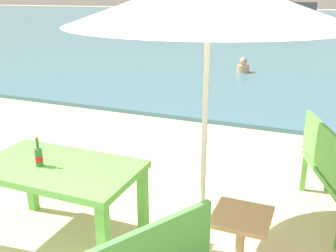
{
  "coord_description": "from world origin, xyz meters",
  "views": [
    {
      "loc": [
        1.42,
        -1.22,
        2.16
      ],
      "look_at": [
        -0.31,
        3.0,
        0.6
      ],
      "focal_mm": 41.62,
      "sensor_mm": 36.0,
      "label": 1
    }
  ],
  "objects_px": {
    "side_table_wood": "(241,235)",
    "bench_green_right": "(331,167)",
    "patio_umbrella": "(209,0)",
    "picnic_table_green": "(59,177)",
    "beer_bottle_amber": "(39,156)",
    "boat_barge": "(286,6)",
    "swimmer_person": "(243,67)"
  },
  "relations": [
    {
      "from": "side_table_wood",
      "to": "picnic_table_green",
      "type": "bearing_deg",
      "value": -173.45
    },
    {
      "from": "side_table_wood",
      "to": "bench_green_right",
      "type": "distance_m",
      "value": 1.35
    },
    {
      "from": "beer_bottle_amber",
      "to": "boat_barge",
      "type": "relative_size",
      "value": 0.05
    },
    {
      "from": "picnic_table_green",
      "to": "side_table_wood",
      "type": "relative_size",
      "value": 2.59
    },
    {
      "from": "picnic_table_green",
      "to": "boat_barge",
      "type": "xyz_separation_m",
      "value": [
        -2.63,
        42.09,
        0.2
      ]
    },
    {
      "from": "patio_umbrella",
      "to": "swimmer_person",
      "type": "xyz_separation_m",
      "value": [
        -1.29,
        7.87,
        -1.88
      ]
    },
    {
      "from": "patio_umbrella",
      "to": "bench_green_right",
      "type": "height_order",
      "value": "patio_umbrella"
    },
    {
      "from": "swimmer_person",
      "to": "boat_barge",
      "type": "relative_size",
      "value": 0.07
    },
    {
      "from": "beer_bottle_amber",
      "to": "side_table_wood",
      "type": "height_order",
      "value": "beer_bottle_amber"
    },
    {
      "from": "beer_bottle_amber",
      "to": "boat_barge",
      "type": "distance_m",
      "value": 42.23
    },
    {
      "from": "beer_bottle_amber",
      "to": "side_table_wood",
      "type": "bearing_deg",
      "value": 8.21
    },
    {
      "from": "picnic_table_green",
      "to": "patio_umbrella",
      "type": "bearing_deg",
      "value": 16.41
    },
    {
      "from": "side_table_wood",
      "to": "boat_barge",
      "type": "height_order",
      "value": "boat_barge"
    },
    {
      "from": "picnic_table_green",
      "to": "bench_green_right",
      "type": "relative_size",
      "value": 1.12
    },
    {
      "from": "patio_umbrella",
      "to": "bench_green_right",
      "type": "distance_m",
      "value": 2.12
    },
    {
      "from": "picnic_table_green",
      "to": "swimmer_person",
      "type": "relative_size",
      "value": 3.41
    },
    {
      "from": "beer_bottle_amber",
      "to": "patio_umbrella",
      "type": "relative_size",
      "value": 0.12
    },
    {
      "from": "side_table_wood",
      "to": "bench_green_right",
      "type": "height_order",
      "value": "bench_green_right"
    },
    {
      "from": "patio_umbrella",
      "to": "side_table_wood",
      "type": "relative_size",
      "value": 4.26
    },
    {
      "from": "picnic_table_green",
      "to": "swimmer_person",
      "type": "xyz_separation_m",
      "value": [
        -0.09,
        8.23,
        -0.41
      ]
    },
    {
      "from": "beer_bottle_amber",
      "to": "patio_umbrella",
      "type": "height_order",
      "value": "patio_umbrella"
    },
    {
      "from": "picnic_table_green",
      "to": "beer_bottle_amber",
      "type": "bearing_deg",
      "value": -153.86
    },
    {
      "from": "beer_bottle_amber",
      "to": "bench_green_right",
      "type": "distance_m",
      "value": 2.75
    },
    {
      "from": "picnic_table_green",
      "to": "swimmer_person",
      "type": "bearing_deg",
      "value": 90.65
    },
    {
      "from": "bench_green_right",
      "to": "swimmer_person",
      "type": "relative_size",
      "value": 3.05
    },
    {
      "from": "beer_bottle_amber",
      "to": "patio_umbrella",
      "type": "xyz_separation_m",
      "value": [
        1.33,
        0.42,
        1.26
      ]
    },
    {
      "from": "picnic_table_green",
      "to": "side_table_wood",
      "type": "xyz_separation_m",
      "value": [
        1.57,
        0.18,
        -0.3
      ]
    },
    {
      "from": "boat_barge",
      "to": "side_table_wood",
      "type": "bearing_deg",
      "value": -84.28
    },
    {
      "from": "picnic_table_green",
      "to": "patio_umbrella",
      "type": "xyz_separation_m",
      "value": [
        1.2,
        0.35,
        1.47
      ]
    },
    {
      "from": "boat_barge",
      "to": "picnic_table_green",
      "type": "bearing_deg",
      "value": -86.42
    },
    {
      "from": "picnic_table_green",
      "to": "beer_bottle_amber",
      "type": "height_order",
      "value": "beer_bottle_amber"
    },
    {
      "from": "picnic_table_green",
      "to": "bench_green_right",
      "type": "height_order",
      "value": "bench_green_right"
    }
  ]
}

